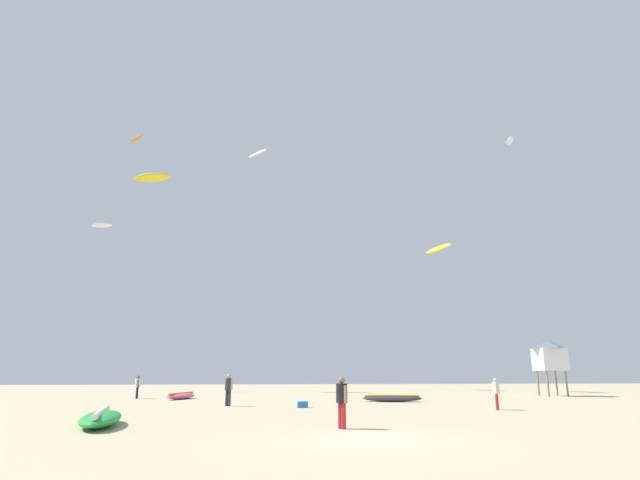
{
  "coord_description": "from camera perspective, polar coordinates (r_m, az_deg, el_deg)",
  "views": [
    {
      "loc": [
        -2.82,
        -15.6,
        1.98
      ],
      "look_at": [
        0.0,
        16.16,
        9.87
      ],
      "focal_mm": 29.46,
      "sensor_mm": 36.0,
      "label": 1
    }
  ],
  "objects": [
    {
      "name": "kite_aloft_5",
      "position": [
        58.62,
        -22.59,
        1.49
      ],
      "size": [
        2.42,
        1.24,
        0.5
      ],
      "color": "white"
    },
    {
      "name": "person_midground",
      "position": [
        31.12,
        -9.91,
        -15.49
      ],
      "size": [
        0.47,
        0.4,
        1.73
      ],
      "rotation": [
        0.0,
        0.0,
        0.89
      ],
      "color": "#2D2D33",
      "rests_on": "ground"
    },
    {
      "name": "kite_aloft_3",
      "position": [
        59.66,
        -19.31,
        10.36
      ],
      "size": [
        1.95,
        2.1,
        0.39
      ],
      "color": "orange"
    },
    {
      "name": "ground_plane",
      "position": [
        15.98,
        5.5,
        -20.96
      ],
      "size": [
        120.0,
        120.0,
        0.0
      ],
      "primitive_type": "plane",
      "color": "#C6B28C"
    },
    {
      "name": "cooler_box",
      "position": [
        29.47,
        -1.9,
        -17.43
      ],
      "size": [
        0.56,
        0.36,
        0.32
      ],
      "primitive_type": "cube",
      "color": "blue",
      "rests_on": "ground"
    },
    {
      "name": "kite_aloft_1",
      "position": [
        53.45,
        12.74,
        -0.91
      ],
      "size": [
        2.36,
        4.16,
        0.97
      ],
      "color": "yellow"
    },
    {
      "name": "person_foreground",
      "position": [
        19.1,
        2.38,
        -16.78
      ],
      "size": [
        0.39,
        0.53,
        1.74
      ],
      "rotation": [
        0.0,
        0.0,
        0.47
      ],
      "color": "#B21E23",
      "rests_on": "ground"
    },
    {
      "name": "kite_grounded_near",
      "position": [
        39.06,
        -14.86,
        -16.05
      ],
      "size": [
        2.1,
        3.84,
        0.46
      ],
      "color": "#E5598C",
      "rests_on": "ground"
    },
    {
      "name": "lifeguard_tower",
      "position": [
        45.65,
        23.65,
        -11.42
      ],
      "size": [
        2.3,
        2.3,
        4.15
      ],
      "color": "#8C704C",
      "rests_on": "ground"
    },
    {
      "name": "kite_aloft_0",
      "position": [
        60.1,
        19.94,
        10.07
      ],
      "size": [
        0.96,
        2.15,
        0.52
      ],
      "color": "white"
    },
    {
      "name": "kite_grounded_far",
      "position": [
        35.05,
        7.85,
        -16.66
      ],
      "size": [
        3.87,
        1.62,
        0.48
      ],
      "color": "#2D2D33",
      "rests_on": "ground"
    },
    {
      "name": "kite_aloft_2",
      "position": [
        57.52,
        -17.79,
        6.48
      ],
      "size": [
        4.27,
        2.36,
        0.91
      ],
      "color": "yellow"
    },
    {
      "name": "kite_grounded_mid",
      "position": [
        21.43,
        -22.73,
        -17.42
      ],
      "size": [
        2.35,
        5.08,
        0.61
      ],
      "color": "green",
      "rests_on": "ground"
    },
    {
      "name": "person_right",
      "position": [
        40.53,
        -19.2,
        -14.66
      ],
      "size": [
        0.36,
        0.5,
        1.58
      ],
      "rotation": [
        0.0,
        0.0,
        3.44
      ],
      "color": "black",
      "rests_on": "ground"
    },
    {
      "name": "person_left",
      "position": [
        29.21,
        18.59,
        -15.29
      ],
      "size": [
        0.36,
        0.5,
        1.58
      ],
      "rotation": [
        0.0,
        0.0,
        2.79
      ],
      "color": "#B21E23",
      "rests_on": "ground"
    },
    {
      "name": "kite_aloft_4",
      "position": [
        62.14,
        -6.78,
        9.33
      ],
      "size": [
        2.83,
        3.14,
        0.83
      ],
      "color": "white"
    }
  ]
}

